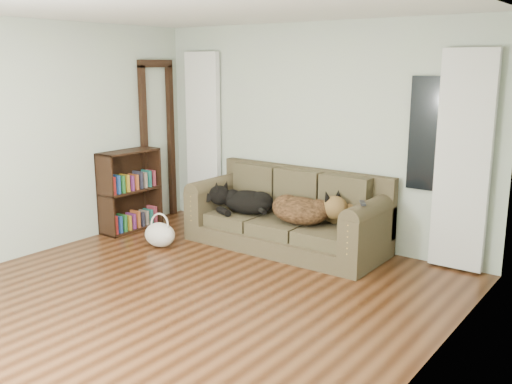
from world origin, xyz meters
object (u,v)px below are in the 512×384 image
Objects in this scene: sofa at (285,210)px; tote_bag at (160,233)px; dog_black_lab at (245,202)px; bookshelf at (130,192)px; dog_shepherd at (304,211)px.

tote_bag is at bearing -144.83° from sofa.
sofa reaches higher than dog_black_lab.
sofa is at bearing 4.75° from dog_black_lab.
sofa is 2.11m from bookshelf.
sofa is at bearing 0.46° from dog_shepherd.
dog_black_lab is at bearing -174.34° from sofa.
sofa reaches higher than tote_bag.
bookshelf is (-1.49, -0.50, 0.02)m from dog_black_lab.
sofa is at bearing 16.29° from bookshelf.
dog_shepherd is at bearing 13.69° from bookshelf.
tote_bag is 0.38× the size of bookshelf.
bookshelf is at bearing -164.73° from sofa.
dog_shepherd reaches higher than dog_black_lab.
bookshelf is (-2.04, -0.56, 0.05)m from sofa.
sofa is 3.14× the size of dog_shepherd.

